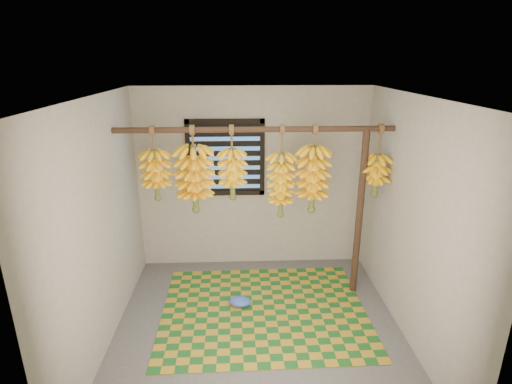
{
  "coord_description": "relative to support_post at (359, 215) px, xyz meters",
  "views": [
    {
      "loc": [
        -0.18,
        -3.51,
        2.72
      ],
      "look_at": [
        0.0,
        0.55,
        1.35
      ],
      "focal_mm": 28.0,
      "sensor_mm": 36.0,
      "label": 1
    }
  ],
  "objects": [
    {
      "name": "wall_right",
      "position": [
        0.3,
        -0.7,
        0.2
      ],
      "size": [
        0.01,
        3.0,
        2.4
      ],
      "primitive_type": "cube",
      "color": "gray",
      "rests_on": "floor"
    },
    {
      "name": "hanging_pole",
      "position": [
        -1.2,
        0.0,
        1.0
      ],
      "size": [
        3.0,
        0.06,
        0.06
      ],
      "primitive_type": "cylinder",
      "rotation": [
        0.0,
        1.57,
        0.0
      ],
      "color": "#3D2A1C",
      "rests_on": "wall_left"
    },
    {
      "name": "wall_left",
      "position": [
        -2.71,
        -0.7,
        0.2
      ],
      "size": [
        0.01,
        3.0,
        2.4
      ],
      "primitive_type": "cube",
      "color": "gray",
      "rests_on": "floor"
    },
    {
      "name": "ceiling",
      "position": [
        -1.2,
        -0.7,
        1.4
      ],
      "size": [
        3.0,
        3.0,
        0.01
      ],
      "primitive_type": "cube",
      "color": "silver",
      "rests_on": "wall_back"
    },
    {
      "name": "banana_bunch_e",
      "position": [
        -0.56,
        0.0,
        0.44
      ],
      "size": [
        0.35,
        0.35,
        0.99
      ],
      "color": "brown",
      "rests_on": "hanging_pole"
    },
    {
      "name": "banana_bunch_b",
      "position": [
        -1.87,
        -0.0,
        0.46
      ],
      "size": [
        0.41,
        0.41,
        0.97
      ],
      "color": "brown",
      "rests_on": "hanging_pole"
    },
    {
      "name": "wall_back",
      "position": [
        -1.2,
        0.8,
        0.2
      ],
      "size": [
        3.0,
        0.01,
        2.4
      ],
      "primitive_type": "cube",
      "color": "gray",
      "rests_on": "floor"
    },
    {
      "name": "banana_bunch_f",
      "position": [
        0.15,
        0.0,
        0.48
      ],
      "size": [
        0.29,
        0.29,
        0.81
      ],
      "color": "brown",
      "rests_on": "hanging_pole"
    },
    {
      "name": "floor",
      "position": [
        -1.2,
        -0.7,
        -1.0
      ],
      "size": [
        3.0,
        3.0,
        0.01
      ],
      "primitive_type": "cube",
      "color": "#4E4E4E",
      "rests_on": "ground"
    },
    {
      "name": "plastic_bag",
      "position": [
        -1.39,
        -0.27,
        -0.94
      ],
      "size": [
        0.28,
        0.23,
        0.1
      ],
      "primitive_type": "ellipsoid",
      "rotation": [
        0.0,
        0.0,
        -0.18
      ],
      "color": "blue",
      "rests_on": "woven_mat"
    },
    {
      "name": "window",
      "position": [
        -1.55,
        0.78,
        0.5
      ],
      "size": [
        1.0,
        0.04,
        1.0
      ],
      "color": "black",
      "rests_on": "wall_back"
    },
    {
      "name": "banana_bunch_c",
      "position": [
        -1.45,
        0.0,
        0.51
      ],
      "size": [
        0.3,
        0.3,
        0.82
      ],
      "color": "brown",
      "rests_on": "hanging_pole"
    },
    {
      "name": "banana_bunch_a",
      "position": [
        -2.28,
        0.0,
        0.51
      ],
      "size": [
        0.33,
        0.33,
        0.82
      ],
      "color": "brown",
      "rests_on": "hanging_pole"
    },
    {
      "name": "support_post",
      "position": [
        0.0,
        0.0,
        0.0
      ],
      "size": [
        0.08,
        0.08,
        2.0
      ],
      "primitive_type": "cylinder",
      "color": "#3D2A1C",
      "rests_on": "floor"
    },
    {
      "name": "woven_mat",
      "position": [
        -1.12,
        -0.37,
        -0.99
      ],
      "size": [
        2.3,
        1.85,
        0.01
      ],
      "primitive_type": "cube",
      "rotation": [
        0.0,
        0.0,
        0.01
      ],
      "color": "#195820",
      "rests_on": "floor"
    },
    {
      "name": "banana_bunch_d",
      "position": [
        -0.92,
        0.0,
        0.38
      ],
      "size": [
        0.3,
        0.3,
        1.05
      ],
      "color": "brown",
      "rests_on": "hanging_pole"
    }
  ]
}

